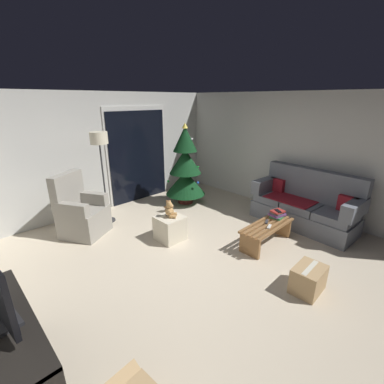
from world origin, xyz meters
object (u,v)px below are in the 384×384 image
(book_stack, at_px, (277,214))
(cell_phone, at_px, (278,211))
(couch, at_px, (305,205))
(teddy_bear_honey, at_px, (170,210))
(armchair, at_px, (81,213))
(teddy_bear_chestnut_by_tree, at_px, (169,207))
(ottoman, at_px, (170,228))
(christmas_tree, at_px, (185,169))
(cardboard_box_taped_mid_floor, at_px, (308,279))
(remote_white, at_px, (269,227))
(media_shelf, at_px, (10,366))
(floor_lamp, at_px, (100,147))
(coffee_table, at_px, (267,231))
(remote_graphite, at_px, (267,222))

(book_stack, xyz_separation_m, cell_phone, (-0.02, -0.02, 0.07))
(couch, height_order, teddy_bear_honey, couch)
(armchair, relative_size, teddy_bear_chestnut_by_tree, 3.96)
(armchair, distance_m, ottoman, 1.64)
(cell_phone, distance_m, christmas_tree, 2.38)
(armchair, bearing_deg, cardboard_box_taped_mid_floor, -67.91)
(remote_white, bearing_deg, ottoman, -162.42)
(media_shelf, bearing_deg, ottoman, 24.20)
(teddy_bear_chestnut_by_tree, xyz_separation_m, cardboard_box_taped_mid_floor, (-0.31, -3.20, 0.05))
(cell_phone, relative_size, armchair, 0.13)
(armchair, bearing_deg, floor_lamp, 16.78)
(couch, height_order, armchair, armchair)
(book_stack, distance_m, cardboard_box_taped_mid_floor, 1.46)
(cardboard_box_taped_mid_floor, bearing_deg, remote_white, 58.06)
(book_stack, relative_size, armchair, 0.26)
(coffee_table, height_order, book_stack, book_stack)
(media_shelf, distance_m, teddy_bear_chestnut_by_tree, 3.94)
(remote_graphite, relative_size, teddy_bear_honey, 0.55)
(coffee_table, relative_size, media_shelf, 0.79)
(ottoman, height_order, teddy_bear_honey, teddy_bear_honey)
(cell_phone, bearing_deg, remote_white, -136.87)
(remote_white, relative_size, floor_lamp, 0.09)
(floor_lamp, xyz_separation_m, cardboard_box_taped_mid_floor, (0.86, -3.71, -1.33))
(couch, relative_size, cell_phone, 13.77)
(ottoman, bearing_deg, coffee_table, -50.32)
(couch, bearing_deg, teddy_bear_honey, 148.75)
(coffee_table, relative_size, ottoman, 2.50)
(remote_white, distance_m, book_stack, 0.45)
(coffee_table, relative_size, book_stack, 3.76)
(media_shelf, xyz_separation_m, ottoman, (2.59, 1.17, -0.14))
(remote_white, bearing_deg, cell_phone, 83.48)
(coffee_table, distance_m, ottoman, 1.66)
(remote_graphite, xyz_separation_m, teddy_bear_honey, (-1.11, 1.22, 0.17))
(coffee_table, height_order, remote_white, remote_white)
(armchair, relative_size, ottoman, 2.57)
(armchair, bearing_deg, teddy_bear_honey, -51.15)
(couch, height_order, floor_lamp, floor_lamp)
(cell_phone, height_order, cardboard_box_taped_mid_floor, cell_phone)
(cell_phone, bearing_deg, ottoman, 169.16)
(floor_lamp, bearing_deg, book_stack, -55.20)
(remote_white, height_order, remote_graphite, same)
(remote_graphite, height_order, teddy_bear_chestnut_by_tree, remote_graphite)
(christmas_tree, bearing_deg, teddy_bear_honey, -141.24)
(remote_white, xyz_separation_m, christmas_tree, (0.40, 2.45, 0.45))
(remote_white, bearing_deg, armchair, -161.09)
(teddy_bear_honey, distance_m, teddy_bear_chestnut_by_tree, 1.26)
(christmas_tree, bearing_deg, couch, -70.66)
(book_stack, xyz_separation_m, media_shelf, (-4.02, 0.08, -0.08))
(remote_graphite, bearing_deg, christmas_tree, -31.27)
(teddy_bear_chestnut_by_tree, bearing_deg, remote_graphite, -79.84)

